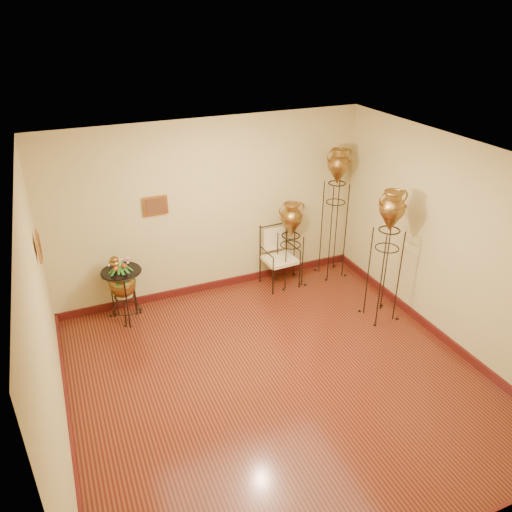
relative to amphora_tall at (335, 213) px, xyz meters
name	(u,v)px	position (x,y,z in m)	size (l,w,h in m)	color
ground	(278,380)	(-2.03, -2.15, -1.14)	(5.00, 5.00, 0.00)	maroon
room_shell	(281,258)	(-2.04, -2.14, 0.59)	(5.02, 5.02, 2.81)	#CABF82
amphora_tall	(335,213)	(0.00, 0.00, 0.00)	(0.48, 0.48, 2.24)	black
amphora_mid	(386,256)	(-0.01, -1.44, -0.12)	(0.51, 0.51, 2.03)	black
amphora_short	(290,244)	(-0.80, 0.00, -0.42)	(0.58, 0.58, 1.46)	black
planter_urn	(122,282)	(-3.53, 0.00, -0.52)	(0.79, 0.79, 1.12)	black
armchair	(280,257)	(-0.99, 0.00, -0.63)	(0.60, 0.57, 1.02)	black
side_table	(124,294)	(-3.53, 0.00, -0.71)	(0.62, 0.62, 1.04)	black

